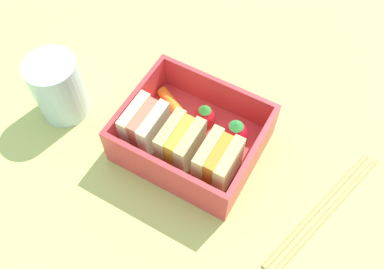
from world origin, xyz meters
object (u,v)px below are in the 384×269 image
sandwich_left (218,163)px  sandwich_center (145,127)px  strawberry_left (235,132)px  chopstick_pair (325,208)px  strawberry_far_left (202,115)px  drinking_glass (58,88)px  sandwich_center_left (181,145)px  carrot_stick_far_left (173,105)px

sandwich_left → sandwich_center: (9.28, 0.00, 0.00)cm
sandwich_left → strawberry_left: size_ratio=1.68×
chopstick_pair → sandwich_center: bearing=7.3°
sandwich_center → chopstick_pair: 22.00cm
strawberry_left → chopstick_pair: (-12.59, 2.49, -2.43)cm
strawberry_far_left → sandwich_left: bearing=131.7°
sandwich_left → strawberry_far_left: sandwich_left is taller
strawberry_far_left → sandwich_center: bearing=52.9°
sandwich_center → drinking_glass: bearing=2.1°
sandwich_center → strawberry_left: size_ratio=1.68×
strawberry_left → sandwich_center_left: bearing=50.9°
sandwich_left → sandwich_center: 9.28cm
carrot_stick_far_left → drinking_glass: size_ratio=0.62×
sandwich_left → carrot_stick_far_left: 10.93cm
drinking_glass → strawberry_far_left: bearing=-159.7°
strawberry_left → chopstick_pair: bearing=168.8°
strawberry_far_left → carrot_stick_far_left: 4.17cm
carrot_stick_far_left → chopstick_pair: size_ratio=0.28×
sandwich_center_left → sandwich_center: (4.64, 0.00, 0.00)cm
sandwich_left → sandwich_center: bearing=0.0°
sandwich_center → drinking_glass: 12.16cm
sandwich_center_left → drinking_glass: drinking_glass is taller
carrot_stick_far_left → strawberry_left: bearing=177.8°
strawberry_far_left → carrot_stick_far_left: size_ratio=0.61×
sandwich_center → strawberry_left: bearing=-149.5°
sandwich_center → drinking_glass: size_ratio=0.70×
strawberry_left → strawberry_far_left: bearing=-4.8°
strawberry_left → sandwich_left: bearing=94.1°
sandwich_center_left → sandwich_center: 4.64cm
sandwich_left → drinking_glass: 21.44cm
strawberry_far_left → drinking_glass: size_ratio=0.38×
sandwich_center_left → carrot_stick_far_left: sandwich_center_left is taller
drinking_glass → carrot_stick_far_left: bearing=-153.9°
sandwich_center → carrot_stick_far_left: sandwich_center is taller
strawberry_far_left → drinking_glass: 17.59cm
sandwich_center_left → chopstick_pair: (-16.85, -2.75, -3.80)cm
sandwich_left → carrot_stick_far_left: bearing=-31.4°
sandwich_center_left → drinking_glass: 16.80cm
drinking_glass → sandwich_center: bearing=-177.9°
strawberry_left → chopstick_pair: 13.06cm
strawberry_far_left → strawberry_left: bearing=175.2°
drinking_glass → sandwich_center_left: bearing=-178.4°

